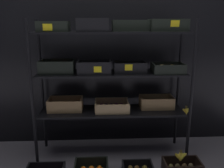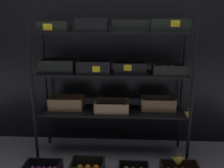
{
  "view_description": "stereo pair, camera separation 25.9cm",
  "coord_description": "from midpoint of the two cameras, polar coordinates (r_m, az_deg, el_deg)",
  "views": [
    {
      "loc": [
        -0.12,
        -2.5,
        1.47
      ],
      "look_at": [
        0.0,
        0.0,
        0.83
      ],
      "focal_mm": 38.89,
      "sensor_mm": 36.0,
      "label": 1
    },
    {
      "loc": [
        0.13,
        -2.5,
        1.47
      ],
      "look_at": [
        0.0,
        0.0,
        0.83
      ],
      "focal_mm": 38.89,
      "sensor_mm": 36.0,
      "label": 2
    }
  ],
  "objects": [
    {
      "name": "ground_plane",
      "position": [
        2.91,
        2.65,
        -16.03
      ],
      "size": [
        10.0,
        10.0,
        0.0
      ],
      "primitive_type": "plane",
      "color": "slate"
    },
    {
      "name": "storefront_wall",
      "position": [
        2.92,
        3.03,
        11.64
      ],
      "size": [
        3.99,
        0.12,
        2.66
      ],
      "primitive_type": "cube",
      "color": "black",
      "rests_on": "ground_plane"
    },
    {
      "name": "display_rack",
      "position": [
        2.55,
        2.8,
        3.11
      ],
      "size": [
        1.69,
        0.45,
        1.51
      ],
      "color": "black",
      "rests_on": "ground_plane"
    },
    {
      "name": "banana_bunch_loose",
      "position": [
        2.55,
        18.25,
        -16.75
      ],
      "size": [
        0.14,
        0.04,
        0.12
      ],
      "color": "brown",
      "rests_on": "crate_ground_right_kiwi"
    }
  ]
}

